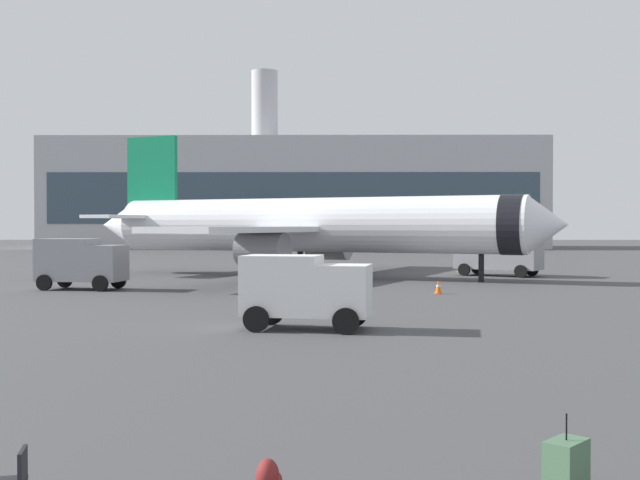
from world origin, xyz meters
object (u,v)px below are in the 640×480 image
safety_cone_mid (438,287)px  safety_cone_far (309,270)px  safety_cone_near (460,268)px  airplane_at_gate (309,225)px  traveller_backpack (269,477)px  cargo_van (305,288)px  rolling_suitcase (566,466)px  gate_chair (11,479)px  service_truck (81,261)px  fuel_truck (497,251)px

safety_cone_mid → safety_cone_far: 17.26m
safety_cone_near → airplane_at_gate: bearing=-153.2°
safety_cone_mid → traveller_backpack: safety_cone_mid is taller
safety_cone_mid → safety_cone_far: safety_cone_far is taller
cargo_van → rolling_suitcase: (3.99, -16.98, -1.06)m
cargo_van → traveller_backpack: 17.04m
airplane_at_gate → safety_cone_near: (11.69, 5.89, -3.31)m
rolling_suitcase → gate_chair: 7.20m
airplane_at_gate → rolling_suitcase: (4.50, -45.21, -3.27)m
service_truck → fuel_truck: fuel_truck is taller
service_truck → cargo_van: bearing=-52.5°
cargo_van → gate_chair: size_ratio=5.44×
service_truck → safety_cone_far: (12.72, 12.89, -1.24)m
safety_cone_mid → rolling_suitcase: bearing=-95.0°
airplane_at_gate → safety_cone_mid: bearing=-62.2°
fuel_truck → traveller_backpack: 48.60m
airplane_at_gate → cargo_van: airplane_at_gate is taller
service_truck → fuel_truck: bearing=25.3°
fuel_truck → rolling_suitcase: size_ratio=5.77×
cargo_van → service_truck: bearing=127.5°
service_truck → safety_cone_mid: (19.96, -2.78, -1.24)m
rolling_suitcase → traveller_backpack: (-4.02, -0.02, -0.16)m
safety_cone_mid → airplane_at_gate: bearing=117.8°
cargo_van → traveller_backpack: bearing=-90.1°
service_truck → safety_cone_mid: service_truck is taller
service_truck → cargo_van: 21.76m
fuel_truck → gate_chair: size_ratio=7.38×
safety_cone_near → traveller_backpack: size_ratio=1.45×
fuel_truck → rolling_suitcase: fuel_truck is taller
service_truck → rolling_suitcase: 38.36m
safety_cone_near → safety_cone_far: size_ratio=0.93×
cargo_van → rolling_suitcase: cargo_van is taller
airplane_at_gate → traveller_backpack: bearing=-89.4°
traveller_backpack → cargo_van: bearing=89.9°
gate_chair → rolling_suitcase: bearing=7.5°
airplane_at_gate → traveller_backpack: airplane_at_gate is taller
fuel_truck → gate_chair: bearing=-108.8°
service_truck → safety_cone_mid: size_ratio=6.96×
airplane_at_gate → safety_cone_mid: (7.23, -13.73, -3.29)m
airplane_at_gate → fuel_truck: airplane_at_gate is taller
fuel_truck → traveller_backpack: size_ratio=13.23×
fuel_truck → safety_cone_near: fuel_truck is taller
airplane_at_gate → cargo_van: 28.31m
gate_chair → fuel_truck: bearing=71.2°
gate_chair → safety_cone_far: bearing=86.9°
fuel_truck → safety_cone_far: bearing=178.3°
cargo_van → airplane_at_gate: bearing=91.0°
fuel_truck → safety_cone_mid: fuel_truck is taller
fuel_truck → safety_cone_far: 13.73m
fuel_truck → service_truck: bearing=-154.7°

